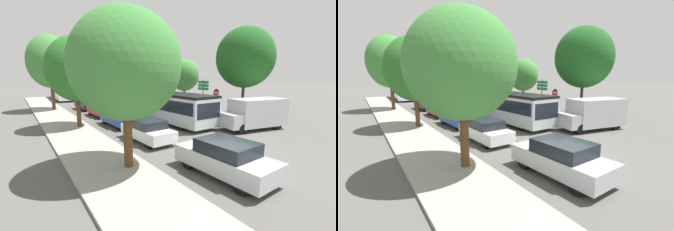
{
  "view_description": "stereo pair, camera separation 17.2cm",
  "coord_description": "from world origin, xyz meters",
  "views": [
    {
      "loc": [
        -8.72,
        -7.11,
        4.05
      ],
      "look_at": [
        0.2,
        5.86,
        1.2
      ],
      "focal_mm": 24.0,
      "sensor_mm": 36.0,
      "label": 1
    },
    {
      "loc": [
        -8.58,
        -7.21,
        4.05
      ],
      "look_at": [
        0.2,
        5.86,
        1.2
      ],
      "focal_mm": 24.0,
      "sensor_mm": 36.0,
      "label": 2
    }
  ],
  "objects": [
    {
      "name": "ground_plane",
      "position": [
        0.0,
        0.0,
        0.0
      ],
      "size": [
        200.0,
        200.0,
        0.0
      ],
      "primitive_type": "plane",
      "color": "#565451"
    },
    {
      "name": "kerb_strip_left",
      "position": [
        -5.61,
        17.14,
        0.07
      ],
      "size": [
        3.2,
        44.28,
        0.14
      ],
      "primitive_type": "cube",
      "color": "#9E998E",
      "rests_on": "ground"
    },
    {
      "name": "articulated_bus",
      "position": [
        2.19,
        12.59,
        1.48
      ],
      "size": [
        3.09,
        17.34,
        2.56
      ],
      "rotation": [
        0.0,
        0.0,
        -1.54
      ],
      "color": "silver",
      "rests_on": "ground"
    },
    {
      "name": "city_bus_rear",
      "position": [
        -1.91,
        34.28,
        1.44
      ],
      "size": [
        3.05,
        11.68,
        2.49
      ],
      "rotation": [
        0.0,
        0.0,
        1.53
      ],
      "color": "silver",
      "rests_on": "ground"
    },
    {
      "name": "queued_car_silver",
      "position": [
        -1.92,
        -1.3,
        0.75
      ],
      "size": [
        1.96,
        4.31,
        1.48
      ],
      "rotation": [
        0.0,
        0.0,
        1.61
      ],
      "color": "#B7BABF",
      "rests_on": "ground"
    },
    {
      "name": "queued_car_white",
      "position": [
        -2.16,
        4.65,
        0.7
      ],
      "size": [
        1.83,
        4.02,
        1.38
      ],
      "rotation": [
        0.0,
        0.0,
        1.61
      ],
      "color": "white",
      "rests_on": "ground"
    },
    {
      "name": "queued_car_blue",
      "position": [
        -1.88,
        9.74,
        0.73
      ],
      "size": [
        1.91,
        4.22,
        1.44
      ],
      "rotation": [
        0.0,
        0.0,
        1.61
      ],
      "color": "#284799",
      "rests_on": "ground"
    },
    {
      "name": "queued_car_red",
      "position": [
        -1.72,
        14.81,
        0.7
      ],
      "size": [
        1.82,
        4.01,
        1.37
      ],
      "rotation": [
        0.0,
        0.0,
        1.61
      ],
      "color": "#B21E19",
      "rests_on": "ground"
    },
    {
      "name": "queued_car_black",
      "position": [
        -1.68,
        20.15,
        0.74
      ],
      "size": [
        1.93,
        4.24,
        1.45
      ],
      "rotation": [
        0.0,
        0.0,
        1.61
      ],
      "color": "black",
      "rests_on": "ground"
    },
    {
      "name": "white_van",
      "position": [
        6.05,
        2.84,
        1.24
      ],
      "size": [
        5.29,
        2.91,
        2.31
      ],
      "rotation": [
        0.0,
        0.0,
        2.94
      ],
      "color": "#B7BABF",
      "rests_on": "ground"
    },
    {
      "name": "traffic_light",
      "position": [
        -0.71,
        8.62,
        2.5
      ],
      "size": [
        0.36,
        0.39,
        3.4
      ],
      "rotation": [
        0.0,
        0.0,
        -1.78
      ],
      "color": "#56595E",
      "rests_on": "ground"
    },
    {
      "name": "no_entry_sign",
      "position": [
        6.42,
        7.18,
        1.88
      ],
      "size": [
        0.7,
        0.08,
        2.82
      ],
      "rotation": [
        0.0,
        0.0,
        -1.57
      ],
      "color": "#56595E",
      "rests_on": "ground"
    },
    {
      "name": "direction_sign_post",
      "position": [
        7.84,
        10.41,
        2.57
      ],
      "size": [
        0.21,
        1.4,
        3.6
      ],
      "rotation": [
        0.0,
        0.0,
        3.25
      ],
      "color": "#56595E",
      "rests_on": "ground"
    },
    {
      "name": "tree_left_near",
      "position": [
        -4.89,
        1.48,
        4.44
      ],
      "size": [
        4.52,
        4.52,
        6.71
      ],
      "color": "#51381E",
      "rests_on": "ground"
    },
    {
      "name": "tree_left_mid",
      "position": [
        -4.83,
        10.79,
        4.38
      ],
      "size": [
        4.24,
        4.24,
        6.9
      ],
      "color": "#51381E",
      "rests_on": "ground"
    },
    {
      "name": "tree_left_far",
      "position": [
        -5.14,
        21.28,
        5.35
      ],
      "size": [
        4.75,
        4.75,
        8.4
      ],
      "color": "#51381E",
      "rests_on": "ground"
    },
    {
      "name": "tree_right_near",
      "position": [
        8.07,
        5.55,
        5.53
      ],
      "size": [
        4.95,
        4.95,
        8.13
      ],
      "color": "#51381E",
      "rests_on": "ground"
    },
    {
      "name": "tree_right_mid",
      "position": [
        8.38,
        14.3,
        4.01
      ],
      "size": [
        3.53,
        3.53,
        5.89
      ],
      "color": "#51381E",
      "rests_on": "ground"
    },
    {
      "name": "tree_right_far",
      "position": [
        8.37,
        24.18,
        5.29
      ],
      "size": [
        5.16,
        5.16,
        8.47
      ],
      "color": "#51381E",
      "rests_on": "ground"
    }
  ]
}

